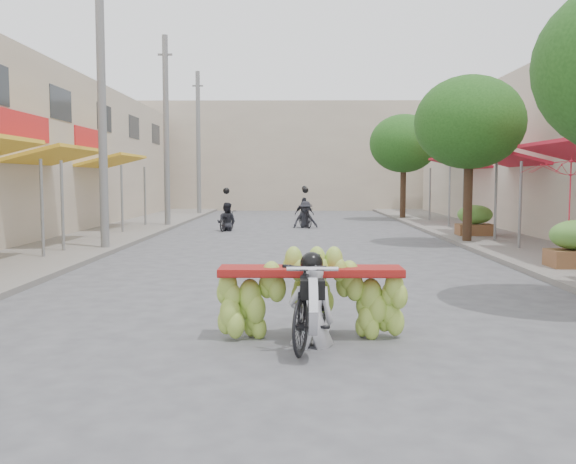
# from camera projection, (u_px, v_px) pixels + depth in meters

# --- Properties ---
(ground) EXTENTS (120.00, 120.00, 0.00)m
(ground) POSITION_uv_depth(u_px,v_px,m) (295.00, 392.00, 6.22)
(ground) COLOR #57575C
(ground) RESTS_ON ground
(sidewalk_left) EXTENTS (4.00, 60.00, 0.12)m
(sidewalk_left) POSITION_uv_depth(u_px,v_px,m) (84.00, 239.00, 21.23)
(sidewalk_left) COLOR slate
(sidewalk_left) RESTS_ON ground
(sidewalk_right) EXTENTS (4.00, 60.00, 0.12)m
(sidewalk_right) POSITION_uv_depth(u_px,v_px,m) (507.00, 240.00, 21.09)
(sidewalk_right) COLOR slate
(sidewalk_right) RESTS_ON ground
(far_building) EXTENTS (20.00, 6.00, 7.00)m
(far_building) POSITION_uv_depth(u_px,v_px,m) (295.00, 157.00, 43.79)
(far_building) COLOR #BEAD96
(far_building) RESTS_ON ground
(utility_pole_mid) EXTENTS (0.60, 0.24, 8.00)m
(utility_pole_mid) POSITION_uv_depth(u_px,v_px,m) (102.00, 108.00, 17.90)
(utility_pole_mid) COLOR slate
(utility_pole_mid) RESTS_ON ground
(utility_pole_far) EXTENTS (0.60, 0.24, 8.00)m
(utility_pole_far) POSITION_uv_depth(u_px,v_px,m) (166.00, 132.00, 26.86)
(utility_pole_far) COLOR slate
(utility_pole_far) RESTS_ON ground
(utility_pole_back) EXTENTS (0.60, 0.24, 8.00)m
(utility_pole_back) POSITION_uv_depth(u_px,v_px,m) (198.00, 143.00, 35.83)
(utility_pole_back) COLOR slate
(utility_pole_back) RESTS_ON ground
(street_tree_mid) EXTENTS (3.40, 3.40, 5.25)m
(street_tree_mid) POSITION_uv_depth(u_px,v_px,m) (470.00, 123.00, 19.80)
(street_tree_mid) COLOR #3A2719
(street_tree_mid) RESTS_ON ground
(street_tree_far) EXTENTS (3.40, 3.40, 5.25)m
(street_tree_far) POSITION_uv_depth(u_px,v_px,m) (404.00, 144.00, 31.76)
(street_tree_far) COLOR #3A2719
(street_tree_far) RESTS_ON ground
(produce_crate_far) EXTENTS (1.20, 0.88, 1.16)m
(produce_crate_far) POSITION_uv_depth(u_px,v_px,m) (475.00, 218.00, 22.04)
(produce_crate_far) COLOR brown
(produce_crate_far) RESTS_ON ground
(banana_motorbike) EXTENTS (2.35, 1.98, 1.94)m
(banana_motorbike) POSITION_uv_depth(u_px,v_px,m) (311.00, 290.00, 8.02)
(banana_motorbike) COLOR black
(banana_motorbike) RESTS_ON ground
(market_umbrella) EXTENTS (2.16, 2.16, 1.94)m
(market_umbrella) POSITION_uv_depth(u_px,v_px,m) (573.00, 156.00, 14.20)
(market_umbrella) COLOR red
(market_umbrella) RESTS_ON ground
(pedestrian) EXTENTS (1.03, 0.90, 1.79)m
(pedestrian) POSITION_uv_depth(u_px,v_px,m) (476.00, 209.00, 22.13)
(pedestrian) COLOR white
(pedestrian) RESTS_ON ground
(bg_motorbike_a) EXTENTS (0.88, 1.49, 1.95)m
(bg_motorbike_a) POSITION_uv_depth(u_px,v_px,m) (226.00, 211.00, 25.26)
(bg_motorbike_a) COLOR black
(bg_motorbike_a) RESTS_ON ground
(bg_motorbike_b) EXTENTS (1.18, 1.53, 1.95)m
(bg_motorbike_b) POSITION_uv_depth(u_px,v_px,m) (305.00, 207.00, 26.83)
(bg_motorbike_b) COLOR black
(bg_motorbike_b) RESTS_ON ground
(bg_motorbike_c) EXTENTS (1.09, 1.49, 1.95)m
(bg_motorbike_c) POSITION_uv_depth(u_px,v_px,m) (304.00, 203.00, 31.68)
(bg_motorbike_c) COLOR black
(bg_motorbike_c) RESTS_ON ground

